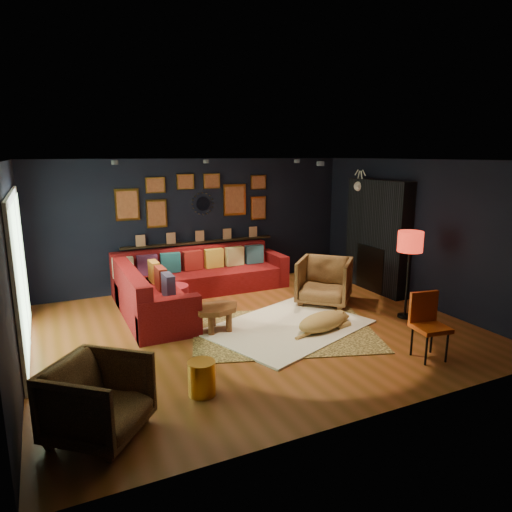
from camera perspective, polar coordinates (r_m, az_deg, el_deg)
name	(u,v)px	position (r m, az deg, el deg)	size (l,w,h in m)	color
floor	(255,329)	(7.27, -0.09, -9.06)	(6.50, 6.50, 0.00)	brown
room_walls	(255,229)	(6.84, -0.09, 3.44)	(6.50, 6.50, 6.50)	black
sectional	(184,284)	(8.57, -9.00, -3.54)	(3.41, 2.69, 0.86)	maroon
ledge	(200,242)	(9.42, -7.04, 1.73)	(3.20, 0.12, 0.04)	black
gallery_wall	(197,199)	(9.32, -7.34, 7.12)	(3.15, 0.04, 1.02)	gold
sunburst_mirror	(203,204)	(9.37, -6.67, 6.51)	(0.47, 0.16, 0.47)	silver
fireplace	(377,240)	(9.36, 14.89, 1.96)	(0.31, 1.60, 2.20)	black
deer_head	(365,186)	(9.64, 13.53, 8.51)	(0.50, 0.28, 0.45)	white
sliding_door	(20,275)	(6.91, -27.38, -2.09)	(0.06, 2.80, 2.20)	white
ceiling_spots	(234,162)	(7.49, -2.75, 11.65)	(3.30, 2.50, 0.06)	black
shag_rug	(287,327)	(7.30, 3.94, -8.86)	(2.42, 1.76, 0.03)	silver
leopard_rug	(283,331)	(7.16, 3.41, -9.36)	(2.76, 1.97, 0.02)	tan
coffee_table	(217,311)	(7.05, -4.92, -6.87)	(0.91, 0.80, 0.38)	brown
pouf	(172,296)	(8.24, -10.44, -4.98)	(0.59, 0.59, 0.38)	maroon
armchair_left	(98,396)	(4.81, -19.14, -16.19)	(0.82, 0.77, 0.85)	#A66E3D
armchair_right	(324,279)	(8.39, 8.53, -2.87)	(0.90, 0.85, 0.93)	#A66E3D
gold_stool	(202,378)	(5.40, -6.79, -14.89)	(0.32, 0.32, 0.40)	gold
orange_chair	(427,320)	(6.56, 20.63, -7.48)	(0.48, 0.48, 0.89)	black
floor_lamp	(410,246)	(7.83, 18.70, 1.20)	(0.41, 0.41, 1.47)	black
dog	(323,318)	(7.16, 8.33, -7.70)	(1.27, 0.62, 0.40)	tan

